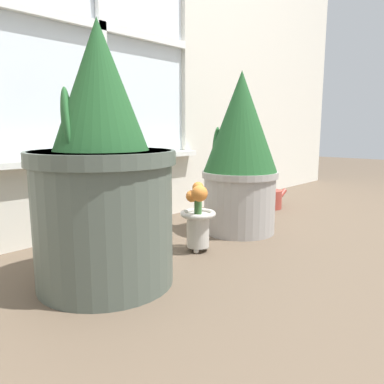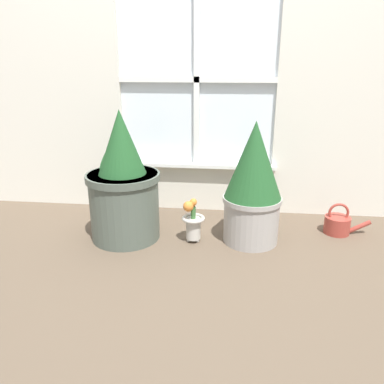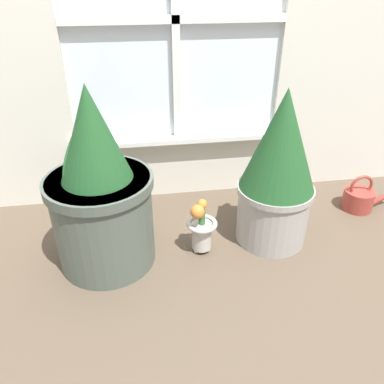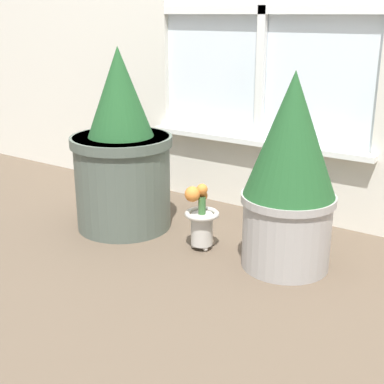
% 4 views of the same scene
% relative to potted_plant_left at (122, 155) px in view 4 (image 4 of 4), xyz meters
% --- Properties ---
extents(ground_plane, '(10.00, 10.00, 0.00)m').
position_rel_potted_plant_left_xyz_m(ground_plane, '(0.36, -0.13, -0.31)').
color(ground_plane, brown).
extents(potted_plant_left, '(0.41, 0.41, 0.74)m').
position_rel_potted_plant_left_xyz_m(potted_plant_left, '(0.00, 0.00, 0.00)').
color(potted_plant_left, '#4C564C').
rests_on(potted_plant_left, ground_plane).
extents(potted_plant_right, '(0.33, 0.33, 0.69)m').
position_rel_potted_plant_left_xyz_m(potted_plant_right, '(0.72, 0.04, 0.03)').
color(potted_plant_right, '#9E9993').
rests_on(potted_plant_right, ground_plane).
extents(flower_vase, '(0.13, 0.13, 0.26)m').
position_rel_potted_plant_left_xyz_m(flower_vase, '(0.39, -0.01, -0.18)').
color(flower_vase, '#BCB7AD').
rests_on(flower_vase, ground_plane).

